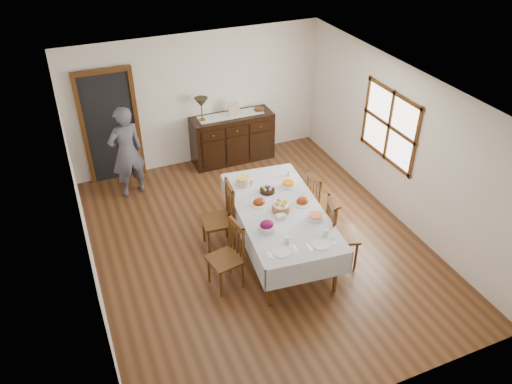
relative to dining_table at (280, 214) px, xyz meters
name	(u,v)px	position (x,y,z in m)	size (l,w,h in m)	color
ground	(258,244)	(-0.22, 0.30, -0.74)	(6.00, 6.00, 0.00)	brown
room_shell	(239,144)	(-0.36, 0.72, 0.90)	(5.02, 6.02, 2.65)	white
dining_table	(280,214)	(0.00, 0.00, 0.00)	(1.48, 2.55, 0.84)	#BCBCC1
chair_left_near	(228,255)	(-0.95, -0.34, -0.21)	(0.51, 0.51, 1.05)	#502D11
chair_left_far	(221,217)	(-0.76, 0.50, -0.17)	(0.51, 0.51, 1.13)	#502D11
chair_right_near	(339,232)	(0.73, -0.53, -0.18)	(0.57, 0.57, 1.11)	#502D11
chair_right_far	(320,201)	(0.88, 0.32, -0.21)	(0.45, 0.45, 1.05)	#502D11
sideboard	(232,138)	(0.37, 3.02, -0.25)	(1.64, 0.59, 0.98)	black
person	(126,149)	(-1.78, 2.57, 0.18)	(0.58, 0.37, 1.84)	#51505B
bread_basket	(281,207)	(-0.01, -0.05, 0.17)	(0.27, 0.27, 0.19)	#955E2D
egg_basket	(267,190)	(0.01, 0.49, 0.13)	(0.24, 0.24, 0.11)	black
ham_platter_a	(259,202)	(-0.23, 0.24, 0.13)	(0.28, 0.28, 0.11)	silver
ham_platter_b	(302,201)	(0.38, 0.01, 0.12)	(0.29, 0.29, 0.11)	silver
beet_bowl	(267,226)	(-0.39, -0.39, 0.17)	(0.23, 0.23, 0.16)	silver
carrot_bowl	(288,184)	(0.38, 0.50, 0.14)	(0.21, 0.21, 0.09)	silver
pineapple_bowl	(243,181)	(-0.25, 0.83, 0.16)	(0.22, 0.22, 0.14)	#D2AD92
casserole_dish	(315,217)	(0.37, -0.42, 0.13)	(0.23, 0.23, 0.08)	silver
butter_dish	(281,216)	(-0.09, -0.22, 0.13)	(0.15, 0.10, 0.07)	silver
setting_left	(283,248)	(-0.35, -0.85, 0.12)	(0.43, 0.31, 0.10)	silver
setting_right	(322,241)	(0.20, -0.92, 0.12)	(0.43, 0.31, 0.10)	silver
glass_far_a	(252,181)	(-0.12, 0.79, 0.14)	(0.07, 0.07, 0.10)	white
glass_far_b	(289,173)	(0.54, 0.80, 0.15)	(0.07, 0.07, 0.10)	white
runner	(231,115)	(0.36, 3.05, 0.25)	(1.30, 0.35, 0.01)	white
table_lamp	(201,103)	(-0.22, 3.04, 0.60)	(0.26, 0.26, 0.46)	brown
picture_frame	(234,109)	(0.42, 3.00, 0.38)	(0.22, 0.08, 0.28)	tan
deco_bowl	(259,109)	(0.96, 3.03, 0.27)	(0.20, 0.20, 0.06)	#502D11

